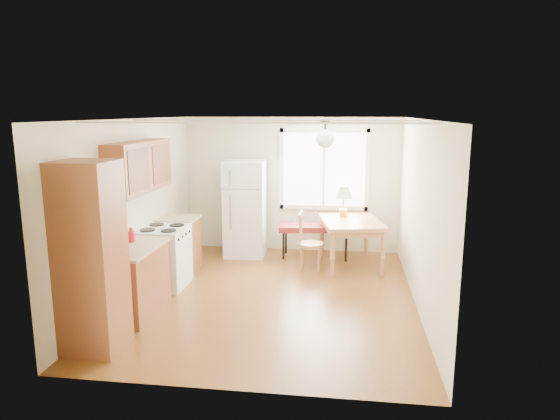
% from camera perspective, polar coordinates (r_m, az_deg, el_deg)
% --- Properties ---
extents(room_shell, '(4.60, 5.60, 2.62)m').
position_cam_1_polar(room_shell, '(6.92, -0.93, -0.06)').
color(room_shell, '#562F11').
rests_on(room_shell, ground).
extents(kitchen_run, '(0.65, 3.40, 2.20)m').
position_cam_1_polar(kitchen_run, '(6.89, -16.02, -4.06)').
color(kitchen_run, brown).
rests_on(kitchen_run, ground).
extents(window_unit, '(1.64, 0.05, 1.51)m').
position_cam_1_polar(window_unit, '(9.25, 5.05, 4.64)').
color(window_unit, white).
rests_on(window_unit, room_shell).
extents(pendant_light, '(0.26, 0.26, 0.40)m').
position_cam_1_polar(pendant_light, '(7.12, 5.17, 8.22)').
color(pendant_light, black).
rests_on(pendant_light, room_shell).
extents(refrigerator, '(0.76, 0.77, 1.74)m').
position_cam_1_polar(refrigerator, '(9.07, -4.02, 0.18)').
color(refrigerator, white).
rests_on(refrigerator, ground).
extents(bench, '(1.37, 0.66, 0.61)m').
position_cam_1_polar(bench, '(8.96, 4.07, -2.09)').
color(bench, maroon).
rests_on(bench, ground).
extents(dining_table, '(1.18, 1.43, 0.79)m').
position_cam_1_polar(dining_table, '(8.53, 8.13, -1.85)').
color(dining_table, '#AC7042').
rests_on(dining_table, ground).
extents(chair, '(0.42, 0.42, 0.96)m').
position_cam_1_polar(chair, '(8.29, 2.92, -3.14)').
color(chair, '#AC7042').
rests_on(chair, ground).
extents(table_lamp, '(0.30, 0.30, 0.53)m').
position_cam_1_polar(table_lamp, '(8.77, 7.26, 1.77)').
color(table_lamp, gold).
rests_on(table_lamp, dining_table).
extents(coffee_maker, '(0.20, 0.25, 0.35)m').
position_cam_1_polar(coffee_maker, '(6.31, -18.35, -3.81)').
color(coffee_maker, black).
rests_on(coffee_maker, kitchen_run).
extents(kettle, '(0.10, 0.10, 0.20)m').
position_cam_1_polar(kettle, '(6.89, -16.65, -2.86)').
color(kettle, red).
rests_on(kettle, kitchen_run).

